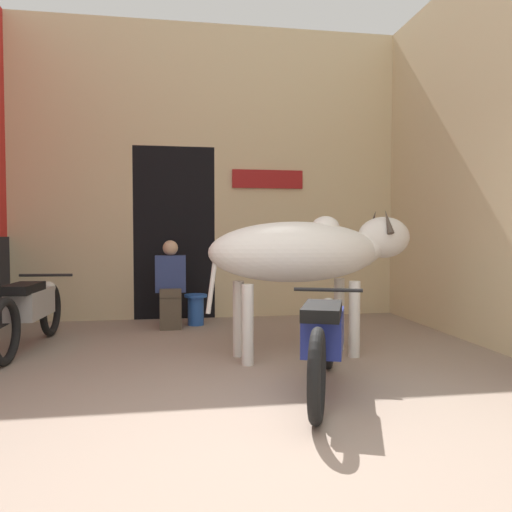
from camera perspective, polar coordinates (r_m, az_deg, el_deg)
ground_plane at (r=2.98m, az=1.08°, el=-20.90°), size 30.00×30.00×0.00m
wall_back_with_doorway at (r=7.34m, az=-6.65°, el=7.13°), size 5.40×0.93×4.12m
wall_right_with_door at (r=5.90m, az=25.10°, el=10.49°), size 0.22×4.37×4.12m
cow at (r=4.86m, az=6.08°, el=0.39°), size 2.14×0.83×1.44m
motorcycle_near at (r=3.83m, az=7.77°, el=-9.17°), size 0.83×1.82×0.73m
motorcycle_far at (r=5.67m, az=-24.38°, el=-5.49°), size 0.58×1.95×0.74m
shopkeeper_seated at (r=6.40m, az=-9.74°, el=-2.99°), size 0.38×0.33×1.11m
plastic_stool at (r=6.59m, az=-6.90°, el=-5.98°), size 0.30×0.30×0.40m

